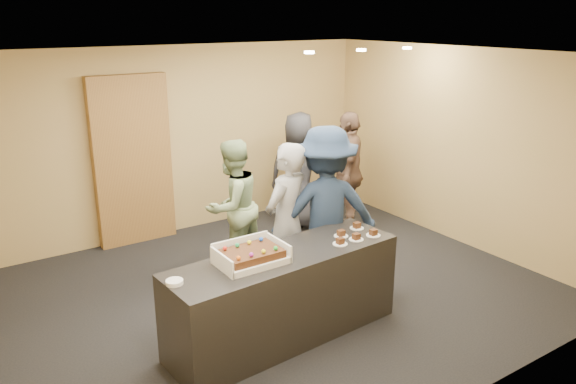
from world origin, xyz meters
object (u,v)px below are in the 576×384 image
object	(u,v)px
serving_counter	(284,296)
person_navy_man	(325,212)
person_brown_extra	(349,172)
plate_stack	(174,282)
person_dark_suit	(299,171)
cake_box	(250,258)
sheet_cake	(251,253)
storage_cabinet	(133,161)
person_sage_man	(232,206)
person_server_grey	(286,222)

from	to	relation	value
serving_counter	person_navy_man	world-z (taller)	person_navy_man
serving_counter	person_brown_extra	bearing A→B (deg)	35.19
plate_stack	person_navy_man	xyz separation A→B (m)	(2.06, 0.58, 0.06)
person_navy_man	person_brown_extra	bearing A→B (deg)	-114.75
person_navy_man	person_dark_suit	xyz separation A→B (m)	(0.94, 1.88, -0.10)
cake_box	plate_stack	world-z (taller)	cake_box
cake_box	plate_stack	size ratio (longest dim) A/B	4.21
sheet_cake	person_navy_man	size ratio (longest dim) A/B	0.27
storage_cabinet	cake_box	distance (m)	3.24
sheet_cake	person_navy_man	bearing A→B (deg)	24.06
person_navy_man	storage_cabinet	bearing A→B (deg)	-41.71
plate_stack	person_dark_suit	size ratio (longest dim) A/B	0.09
cake_box	person_navy_man	xyz separation A→B (m)	(1.30, 0.56, 0.03)
person_brown_extra	person_dark_suit	size ratio (longest dim) A/B	1.02
storage_cabinet	person_sage_man	world-z (taller)	storage_cabinet
person_server_grey	person_brown_extra	distance (m)	2.25
sheet_cake	person_navy_man	xyz separation A→B (m)	(1.30, 0.58, -0.02)
cake_box	person_dark_suit	size ratio (longest dim) A/B	0.36
person_sage_man	plate_stack	bearing A→B (deg)	32.05
plate_stack	person_sage_man	size ratio (longest dim) A/B	0.09
serving_counter	sheet_cake	world-z (taller)	sheet_cake
plate_stack	person_brown_extra	size ratio (longest dim) A/B	0.08
serving_counter	cake_box	world-z (taller)	cake_box
serving_counter	person_server_grey	size ratio (longest dim) A/B	1.33
serving_counter	cake_box	bearing A→B (deg)	172.82
sheet_cake	person_server_grey	distance (m)	1.11
sheet_cake	person_dark_suit	world-z (taller)	person_dark_suit
sheet_cake	person_sage_man	bearing A→B (deg)	67.13
serving_counter	person_dark_suit	world-z (taller)	person_dark_suit
person_navy_man	cake_box	bearing A→B (deg)	45.91
serving_counter	person_brown_extra	size ratio (longest dim) A/B	1.34
cake_box	sheet_cake	distance (m)	0.06
person_server_grey	person_sage_man	bearing A→B (deg)	-104.25
serving_counter	storage_cabinet	bearing A→B (deg)	92.55
plate_stack	person_dark_suit	bearing A→B (deg)	39.31
person_sage_man	person_navy_man	size ratio (longest dim) A/B	0.86
person_brown_extra	person_dark_suit	bearing A→B (deg)	-92.33
storage_cabinet	plate_stack	xyz separation A→B (m)	(-0.78, -3.26, -0.25)
cake_box	person_brown_extra	xyz separation A→B (m)	(2.75, 1.89, -0.05)
storage_cabinet	serving_counter	bearing A→B (deg)	-83.91
serving_counter	plate_stack	bearing A→B (deg)	176.61
person_server_grey	person_navy_man	world-z (taller)	person_navy_man
serving_counter	storage_cabinet	world-z (taller)	storage_cabinet
person_dark_suit	serving_counter	bearing A→B (deg)	95.39
storage_cabinet	person_dark_suit	xyz separation A→B (m)	(2.22, -0.80, -0.30)
plate_stack	person_server_grey	distance (m)	1.76
serving_counter	sheet_cake	xyz separation A→B (m)	(-0.37, -0.00, 0.55)
sheet_cake	person_sage_man	size ratio (longest dim) A/B	0.32
serving_counter	plate_stack	distance (m)	1.22
person_server_grey	person_brown_extra	size ratio (longest dim) A/B	1.00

